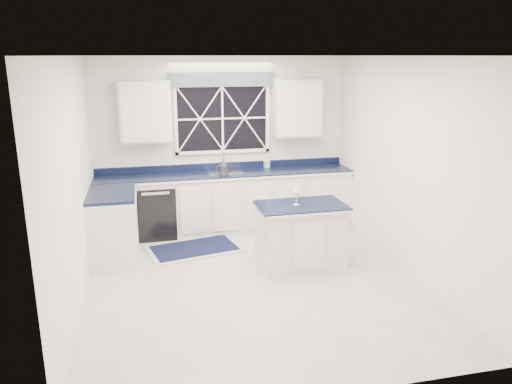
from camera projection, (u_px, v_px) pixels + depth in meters
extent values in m
plane|color=#B1B1AD|center=(254.00, 281.00, 6.18)|extent=(4.50, 4.50, 0.00)
cube|color=white|center=(222.00, 143.00, 7.94)|extent=(4.00, 0.10, 2.70)
cube|color=silver|center=(226.00, 203.00, 7.90)|extent=(3.98, 0.60, 0.90)
cube|color=silver|center=(113.00, 227.00, 6.78)|extent=(0.60, 1.00, 0.90)
cube|color=black|center=(226.00, 174.00, 7.77)|extent=(3.98, 0.64, 0.04)
cube|color=black|center=(156.00, 210.00, 7.67)|extent=(0.60, 0.58, 0.82)
cube|color=black|center=(222.00, 118.00, 7.81)|extent=(1.40, 0.02, 1.00)
cube|color=slate|center=(222.00, 79.00, 7.59)|extent=(1.65, 0.04, 0.22)
cube|color=silver|center=(145.00, 112.00, 7.38)|extent=(0.75, 0.34, 0.90)
cube|color=silver|center=(297.00, 108.00, 7.89)|extent=(0.75, 0.34, 0.90)
cylinder|color=#BBBCBE|center=(224.00, 168.00, 7.97)|extent=(0.05, 0.05, 0.04)
cylinder|color=#BBBCBE|center=(223.00, 160.00, 7.93)|extent=(0.02, 0.02, 0.28)
cylinder|color=#BBBCBE|center=(224.00, 153.00, 7.81)|extent=(0.02, 0.18, 0.02)
cube|color=silver|center=(301.00, 237.00, 6.55)|extent=(1.09, 0.65, 0.81)
cube|color=black|center=(301.00, 206.00, 6.43)|extent=(1.15, 0.70, 0.04)
cube|color=#A7A7A3|center=(194.00, 249.00, 7.21)|extent=(1.45, 1.06, 0.01)
cube|color=black|center=(194.00, 248.00, 7.20)|extent=(1.28, 0.89, 0.01)
cylinder|color=#323134|center=(224.00, 169.00, 7.73)|extent=(0.19, 0.19, 0.12)
cone|color=#323134|center=(224.00, 163.00, 7.71)|extent=(0.15, 0.15, 0.05)
torus|color=#323134|center=(219.00, 169.00, 7.70)|extent=(0.10, 0.04, 0.10)
cylinder|color=#323134|center=(229.00, 167.00, 7.77)|extent=(0.06, 0.03, 0.08)
cylinder|color=silver|center=(296.00, 204.00, 6.41)|extent=(0.08, 0.08, 0.01)
cylinder|color=silver|center=(296.00, 200.00, 6.40)|extent=(0.01, 0.01, 0.12)
ellipsoid|color=silver|center=(297.00, 192.00, 6.37)|extent=(0.10, 0.10, 0.12)
cylinder|color=#CEBD6D|center=(297.00, 194.00, 6.38)|extent=(0.08, 0.08, 0.05)
imported|color=silver|center=(267.00, 162.00, 8.11)|extent=(0.09, 0.10, 0.17)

